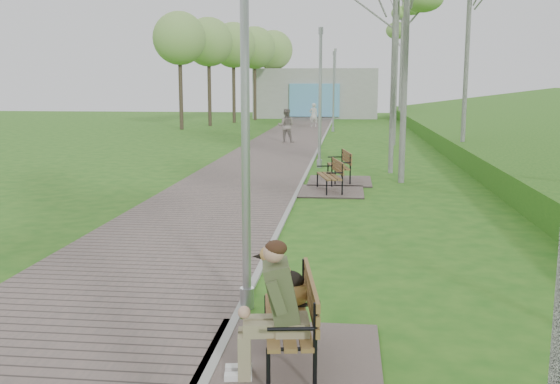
{
  "coord_description": "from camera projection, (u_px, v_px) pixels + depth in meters",
  "views": [
    {
      "loc": [
        1.31,
        -1.73,
        2.79
      ],
      "look_at": [
        0.24,
        7.92,
        1.1
      ],
      "focal_mm": 40.0,
      "sensor_mm": 36.0,
      "label": 1
    }
  ],
  "objects": [
    {
      "name": "bench_main",
      "position": [
        282.0,
        322.0,
        6.22
      ],
      "size": [
        1.8,
        2.0,
        1.57
      ],
      "color": "#675953",
      "rests_on": "ground"
    },
    {
      "name": "bench_third",
      "position": [
        329.0,
        185.0,
        16.2
      ],
      "size": [
        1.7,
        1.89,
        1.04
      ],
      "color": "#675953",
      "rests_on": "ground"
    },
    {
      "name": "kerb",
      "position": [
        314.0,
        158.0,
        23.36
      ],
      "size": [
        0.1,
        67.0,
        0.05
      ],
      "primitive_type": "cube",
      "color": "#999993",
      "rests_on": "ground"
    },
    {
      "name": "lamp_post_second",
      "position": [
        320.0,
        103.0,
        20.65
      ],
      "size": [
        0.18,
        0.18,
        4.6
      ],
      "color": "#A4A6AC",
      "rests_on": "ground"
    },
    {
      "name": "lamp_post_far",
      "position": [
        335.0,
        86.0,
        49.37
      ],
      "size": [
        0.21,
        0.21,
        5.52
      ],
      "color": "#A4A6AC",
      "rests_on": "ground"
    },
    {
      "name": "bench_second",
      "position": [
        339.0,
        175.0,
        17.93
      ],
      "size": [
        1.8,
        2.0,
        1.1
      ],
      "color": "#675953",
      "rests_on": "ground"
    },
    {
      "name": "lamp_post_third",
      "position": [
        334.0,
        94.0,
        36.42
      ],
      "size": [
        0.18,
        0.18,
        4.64
      ],
      "color": "#A4A6AC",
      "rests_on": "ground"
    },
    {
      "name": "walkway",
      "position": [
        267.0,
        158.0,
        23.55
      ],
      "size": [
        3.5,
        67.0,
        0.04
      ],
      "primitive_type": "cube",
      "color": "#675953",
      "rests_on": "ground"
    },
    {
      "name": "birch_distant_b",
      "position": [
        403.0,
        9.0,
        46.59
      ],
      "size": [
        2.87,
        2.87,
        10.6
      ],
      "color": "silver",
      "rests_on": "ground"
    },
    {
      "name": "pedestrian_far",
      "position": [
        286.0,
        126.0,
        29.59
      ],
      "size": [
        0.8,
        0.63,
        1.63
      ],
      "primitive_type": "imported",
      "rotation": [
        0.0,
        0.0,
        3.16
      ],
      "color": "gray",
      "rests_on": "ground"
    },
    {
      "name": "lamp_post_near",
      "position": [
        246.0,
        138.0,
        7.49
      ],
      "size": [
        0.18,
        0.18,
        4.6
      ],
      "color": "#A4A6AC",
      "rests_on": "ground"
    },
    {
      "name": "building_north",
      "position": [
        316.0,
        93.0,
        52.05
      ],
      "size": [
        10.0,
        5.2,
        4.0
      ],
      "color": "#9E9E99",
      "rests_on": "ground"
    },
    {
      "name": "pedestrian_near",
      "position": [
        314.0,
        115.0,
        40.47
      ],
      "size": [
        0.65,
        0.52,
        1.55
      ],
      "primitive_type": "imported",
      "rotation": [
        0.0,
        0.0,
        3.45
      ],
      "color": "white",
      "rests_on": "ground"
    }
  ]
}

